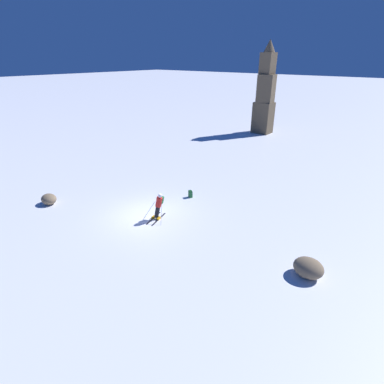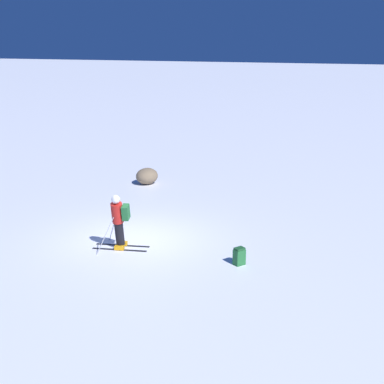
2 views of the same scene
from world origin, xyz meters
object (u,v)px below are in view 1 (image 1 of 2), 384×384
spare_backpack (190,194)px  exposed_boulder_0 (49,199)px  skier (159,205)px  exposed_boulder_1 (308,268)px  rock_pillar (265,96)px

spare_backpack → exposed_boulder_0: exposed_boulder_0 is taller
exposed_boulder_0 → skier: bearing=23.7°
exposed_boulder_0 → exposed_boulder_1: exposed_boulder_1 is taller
rock_pillar → exposed_boulder_0: rock_pillar is taller
skier → exposed_boulder_0: 7.79m
skier → exposed_boulder_0: skier is taller
rock_pillar → spare_backpack: bearing=-76.1°
rock_pillar → skier: bearing=-77.0°
exposed_boulder_1 → rock_pillar: bearing=121.3°
rock_pillar → exposed_boulder_1: 27.83m
spare_backpack → exposed_boulder_0: size_ratio=0.47×
rock_pillar → exposed_boulder_0: bearing=-93.2°
skier → spare_backpack: size_ratio=3.55×
skier → spare_backpack: 3.67m
exposed_boulder_0 → exposed_boulder_1: size_ratio=0.81×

